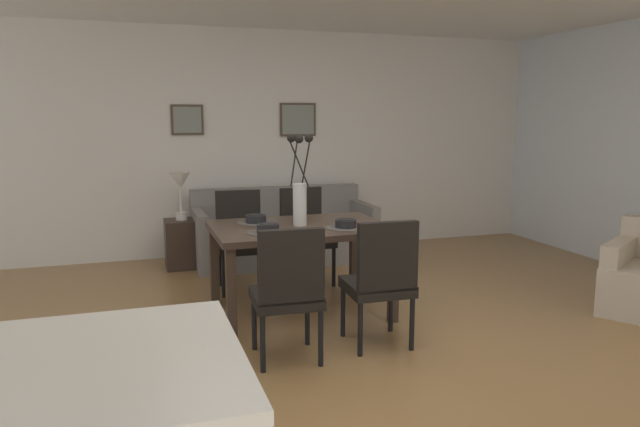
{
  "coord_description": "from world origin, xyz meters",
  "views": [
    {
      "loc": [
        -1.41,
        -3.6,
        1.62
      ],
      "look_at": [
        0.02,
        0.78,
        0.85
      ],
      "focal_mm": 32.91,
      "sensor_mm": 36.0,
      "label": 1
    }
  ],
  "objects_px": {
    "dining_chair_near_left": "(288,288)",
    "dining_chair_far_right": "(305,231)",
    "bowl_near_right": "(256,218)",
    "framed_picture_left": "(187,120)",
    "dining_table": "(300,236)",
    "dining_chair_near_right": "(240,235)",
    "bowl_far_left": "(346,223)",
    "side_table": "(183,244)",
    "framed_picture_center": "(298,120)",
    "table_lamp": "(180,185)",
    "sofa": "(283,236)",
    "centerpiece_vase": "(300,191)",
    "dining_chair_far_left": "(381,277)",
    "bowl_near_left": "(268,228)"
  },
  "relations": [
    {
      "from": "dining_chair_near_left",
      "to": "dining_table",
      "type": "bearing_deg",
      "value": 69.36
    },
    {
      "from": "dining_chair_near_left",
      "to": "bowl_far_left",
      "type": "xyz_separation_m",
      "value": [
        0.66,
        0.7,
        0.27
      ]
    },
    {
      "from": "dining_chair_far_right",
      "to": "bowl_near_left",
      "type": "xyz_separation_m",
      "value": [
        -0.62,
        -1.11,
        0.27
      ]
    },
    {
      "from": "dining_chair_near_left",
      "to": "framed_picture_left",
      "type": "xyz_separation_m",
      "value": [
        -0.3,
        3.22,
        1.06
      ]
    },
    {
      "from": "dining_chair_near_right",
      "to": "framed_picture_center",
      "type": "distance_m",
      "value": 2.03
    },
    {
      "from": "dining_chair_near_right",
      "to": "bowl_near_right",
      "type": "bearing_deg",
      "value": -88.35
    },
    {
      "from": "dining_chair_far_left",
      "to": "side_table",
      "type": "height_order",
      "value": "dining_chair_far_left"
    },
    {
      "from": "dining_table",
      "to": "dining_chair_far_left",
      "type": "distance_m",
      "value": 0.94
    },
    {
      "from": "table_lamp",
      "to": "dining_table",
      "type": "bearing_deg",
      "value": -66.63
    },
    {
      "from": "dining_chair_near_right",
      "to": "bowl_far_left",
      "type": "relative_size",
      "value": 5.41
    },
    {
      "from": "bowl_near_left",
      "to": "table_lamp",
      "type": "height_order",
      "value": "table_lamp"
    },
    {
      "from": "centerpiece_vase",
      "to": "bowl_far_left",
      "type": "relative_size",
      "value": 4.32
    },
    {
      "from": "dining_chair_near_left",
      "to": "side_table",
      "type": "distance_m",
      "value": 2.79
    },
    {
      "from": "dining_chair_near_right",
      "to": "dining_chair_far_right",
      "type": "height_order",
      "value": "same"
    },
    {
      "from": "side_table",
      "to": "table_lamp",
      "type": "relative_size",
      "value": 1.02
    },
    {
      "from": "dining_chair_far_right",
      "to": "table_lamp",
      "type": "height_order",
      "value": "table_lamp"
    },
    {
      "from": "sofa",
      "to": "dining_chair_near_left",
      "type": "bearing_deg",
      "value": -103.79
    },
    {
      "from": "dining_table",
      "to": "dining_chair_far_left",
      "type": "xyz_separation_m",
      "value": [
        0.33,
        -0.87,
        -0.14
      ]
    },
    {
      "from": "dining_chair_near_left",
      "to": "dining_chair_near_right",
      "type": "distance_m",
      "value": 1.79
    },
    {
      "from": "bowl_near_right",
      "to": "framed_picture_left",
      "type": "height_order",
      "value": "framed_picture_left"
    },
    {
      "from": "dining_chair_near_right",
      "to": "dining_table",
      "type": "bearing_deg",
      "value": -69.01
    },
    {
      "from": "dining_chair_near_left",
      "to": "dining_chair_far_right",
      "type": "xyz_separation_m",
      "value": [
        0.65,
        1.81,
        0.0
      ]
    },
    {
      "from": "sofa",
      "to": "table_lamp",
      "type": "bearing_deg",
      "value": 179.64
    },
    {
      "from": "sofa",
      "to": "framed_picture_center",
      "type": "height_order",
      "value": "framed_picture_center"
    },
    {
      "from": "framed_picture_left",
      "to": "dining_chair_near_left",
      "type": "bearing_deg",
      "value": -84.7
    },
    {
      "from": "framed_picture_center",
      "to": "dining_chair_far_left",
      "type": "bearing_deg",
      "value": -95.59
    },
    {
      "from": "bowl_near_right",
      "to": "framed_picture_center",
      "type": "xyz_separation_m",
      "value": [
        0.96,
        2.08,
        0.79
      ]
    },
    {
      "from": "bowl_far_left",
      "to": "dining_chair_near_left",
      "type": "bearing_deg",
      "value": -133.33
    },
    {
      "from": "dining_table",
      "to": "dining_chair_far_right",
      "type": "height_order",
      "value": "dining_chair_far_right"
    },
    {
      "from": "side_table",
      "to": "bowl_far_left",
      "type": "bearing_deg",
      "value": -61.62
    },
    {
      "from": "dining_chair_far_right",
      "to": "sofa",
      "type": "height_order",
      "value": "dining_chair_far_right"
    },
    {
      "from": "side_table",
      "to": "centerpiece_vase",
      "type": "bearing_deg",
      "value": -66.59
    },
    {
      "from": "dining_chair_near_right",
      "to": "framed_picture_left",
      "type": "xyz_separation_m",
      "value": [
        -0.31,
        1.43,
        1.06
      ]
    },
    {
      "from": "dining_table",
      "to": "sofa",
      "type": "distance_m",
      "value": 1.88
    },
    {
      "from": "framed_picture_center",
      "to": "dining_chair_near_left",
      "type": "bearing_deg",
      "value": -107.13
    },
    {
      "from": "side_table",
      "to": "framed_picture_left",
      "type": "height_order",
      "value": "framed_picture_left"
    },
    {
      "from": "dining_table",
      "to": "dining_chair_near_right",
      "type": "distance_m",
      "value": 0.94
    },
    {
      "from": "dining_chair_near_left",
      "to": "centerpiece_vase",
      "type": "xyz_separation_m",
      "value": [
        0.35,
        0.92,
        0.51
      ]
    },
    {
      "from": "sofa",
      "to": "framed_picture_center",
      "type": "bearing_deg",
      "value": 56.41
    },
    {
      "from": "dining_table",
      "to": "bowl_near_right",
      "type": "height_order",
      "value": "bowl_near_right"
    },
    {
      "from": "table_lamp",
      "to": "framed_picture_center",
      "type": "xyz_separation_m",
      "value": [
        1.43,
        0.47,
        0.68
      ]
    },
    {
      "from": "side_table",
      "to": "dining_table",
      "type": "bearing_deg",
      "value": -66.63
    },
    {
      "from": "dining_table",
      "to": "dining_chair_near_left",
      "type": "bearing_deg",
      "value": -110.64
    },
    {
      "from": "dining_chair_far_right",
      "to": "bowl_near_left",
      "type": "height_order",
      "value": "dining_chair_far_right"
    },
    {
      "from": "centerpiece_vase",
      "to": "framed_picture_left",
      "type": "height_order",
      "value": "framed_picture_left"
    },
    {
      "from": "dining_table",
      "to": "dining_chair_near_right",
      "type": "xyz_separation_m",
      "value": [
        -0.33,
        0.87,
        -0.14
      ]
    },
    {
      "from": "centerpiece_vase",
      "to": "framed_picture_left",
      "type": "distance_m",
      "value": 2.45
    },
    {
      "from": "bowl_far_left",
      "to": "table_lamp",
      "type": "xyz_separation_m",
      "value": [
        -1.1,
        2.04,
        0.11
      ]
    },
    {
      "from": "dining_table",
      "to": "table_lamp",
      "type": "distance_m",
      "value": 2.0
    },
    {
      "from": "dining_chair_near_left",
      "to": "framed_picture_center",
      "type": "relative_size",
      "value": 2.1
    }
  ]
}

